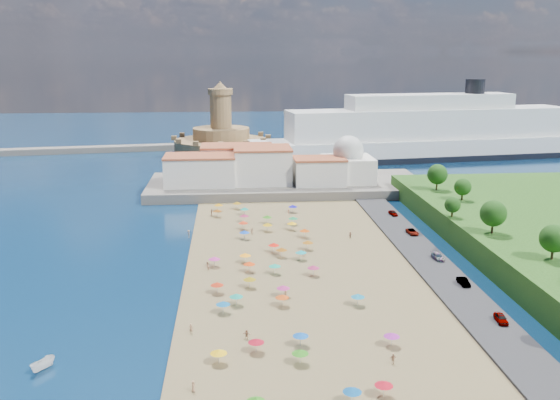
{
  "coord_description": "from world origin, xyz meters",
  "views": [
    {
      "loc": [
        -8.29,
        -127.41,
        44.44
      ],
      "look_at": [
        4.0,
        25.0,
        8.0
      ],
      "focal_mm": 40.0,
      "sensor_mm": 36.0,
      "label": 1
    }
  ],
  "objects": [
    {
      "name": "fortress",
      "position": [
        -12.0,
        138.0,
        6.68
      ],
      "size": [
        40.0,
        40.0,
        32.4
      ],
      "color": "#9D7B4E",
      "rests_on": "ground"
    },
    {
      "name": "jetty",
      "position": [
        -12.0,
        108.0,
        1.2
      ],
      "size": [
        18.0,
        70.0,
        2.4
      ],
      "primitive_type": "cube",
      "color": "#59544C",
      "rests_on": "ground"
    },
    {
      "name": "beach_parasols",
      "position": [
        -0.84,
        -6.36,
        2.15
      ],
      "size": [
        32.8,
        115.8,
        2.2
      ],
      "color": "gray",
      "rests_on": "beach"
    },
    {
      "name": "cruise_ship",
      "position": [
        75.52,
        129.4,
        9.87
      ],
      "size": [
        154.11,
        43.61,
        33.32
      ],
      "color": "black",
      "rests_on": "ground"
    },
    {
      "name": "ground",
      "position": [
        0.0,
        0.0,
        0.0
      ],
      "size": [
        700.0,
        700.0,
        0.0
      ],
      "primitive_type": "plane",
      "color": "#071938",
      "rests_on": "ground"
    },
    {
      "name": "terrace",
      "position": [
        10.0,
        73.0,
        1.5
      ],
      "size": [
        90.0,
        36.0,
        3.0
      ],
      "primitive_type": "cube",
      "color": "#59544C",
      "rests_on": "ground"
    },
    {
      "name": "parked_cars",
      "position": [
        36.0,
        -0.2,
        1.36
      ],
      "size": [
        2.45,
        73.9,
        1.39
      ],
      "color": "gray",
      "rests_on": "promenade"
    },
    {
      "name": "domed_building",
      "position": [
        30.0,
        71.0,
        8.97
      ],
      "size": [
        16.0,
        16.0,
        15.0
      ],
      "color": "silver",
      "rests_on": "terrace"
    },
    {
      "name": "waterfront_buildings",
      "position": [
        -3.05,
        73.64,
        7.88
      ],
      "size": [
        57.0,
        29.0,
        11.0
      ],
      "color": "silver",
      "rests_on": "terrace"
    },
    {
      "name": "beachgoers",
      "position": [
        -3.12,
        1.94,
        1.1
      ],
      "size": [
        40.53,
        93.07,
        1.88
      ],
      "color": "tan",
      "rests_on": "beach"
    },
    {
      "name": "hillside_trees",
      "position": [
        49.52,
        -5.55,
        9.97
      ],
      "size": [
        12.91,
        108.7,
        7.36
      ],
      "color": "#382314",
      "rests_on": "hillside"
    }
  ]
}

